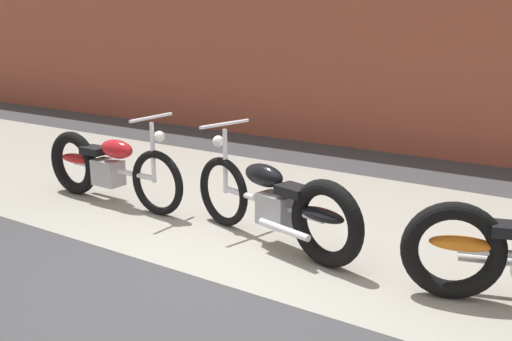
{
  "coord_description": "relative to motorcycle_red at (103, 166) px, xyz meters",
  "views": [
    {
      "loc": [
        2.55,
        -3.17,
        1.96
      ],
      "look_at": [
        0.07,
        0.61,
        0.75
      ],
      "focal_mm": 39.97,
      "sensor_mm": 36.0,
      "label": 1
    }
  ],
  "objects": [
    {
      "name": "ground_plane",
      "position": [
        2.16,
        -0.95,
        -0.4
      ],
      "size": [
        80.0,
        80.0,
        0.0
      ],
      "primitive_type": "plane",
      "color": "#38383A"
    },
    {
      "name": "sidewalk_slab",
      "position": [
        2.16,
        0.8,
        -0.4
      ],
      "size": [
        36.0,
        3.5,
        0.01
      ],
      "primitive_type": "cube",
      "color": "gray",
      "rests_on": "ground"
    },
    {
      "name": "motorcycle_red",
      "position": [
        0.0,
        0.0,
        0.0
      ],
      "size": [
        2.01,
        0.58,
        1.03
      ],
      "rotation": [
        0.0,
        0.0,
        -0.02
      ],
      "color": "black",
      "rests_on": "ground"
    },
    {
      "name": "motorcycle_black",
      "position": [
        2.34,
        -0.09,
        0.0
      ],
      "size": [
        1.97,
        0.75,
        1.03
      ],
      "rotation": [
        0.0,
        0.0,
        2.9
      ],
      "color": "black",
      "rests_on": "ground"
    }
  ]
}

